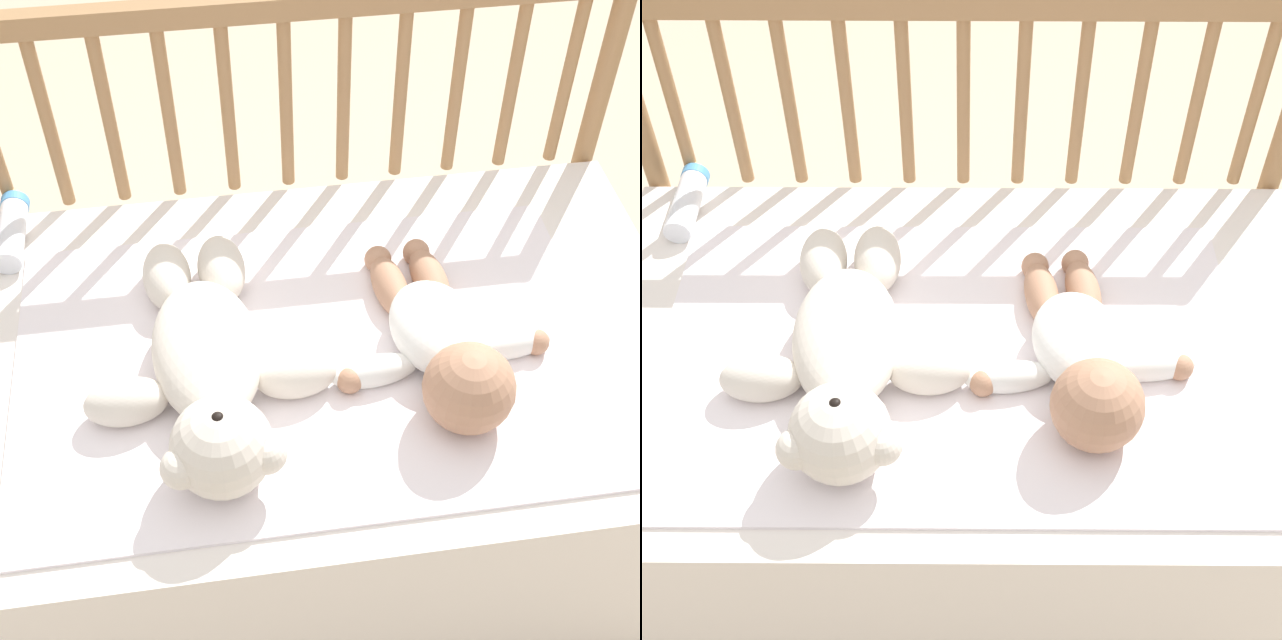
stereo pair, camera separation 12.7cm
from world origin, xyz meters
TOP-DOWN VIEW (x-y plane):
  - ground_plane at (0.00, 0.00)m, footprint 12.00×12.00m
  - crib_mattress at (0.00, 0.00)m, footprint 1.12×0.71m
  - crib_rail at (0.00, 0.38)m, footprint 1.12×0.04m
  - blanket at (-0.02, -0.03)m, footprint 0.85×0.56m
  - teddy_bear at (-0.16, -0.07)m, footprint 0.35×0.48m
  - baby at (0.17, -0.07)m, footprint 0.34×0.39m
  - baby_bottle at (-0.47, 0.30)m, footprint 0.05×0.18m

SIDE VIEW (x-z plane):
  - ground_plane at x=0.00m, z-range 0.00..0.00m
  - crib_mattress at x=0.00m, z-range 0.00..0.47m
  - blanket at x=-0.02m, z-range 0.47..0.48m
  - baby_bottle at x=-0.47m, z-range 0.47..0.52m
  - baby at x=0.17m, z-range 0.45..0.58m
  - teddy_bear at x=-0.16m, z-range 0.45..0.59m
  - crib_rail at x=0.00m, z-range 0.17..0.99m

